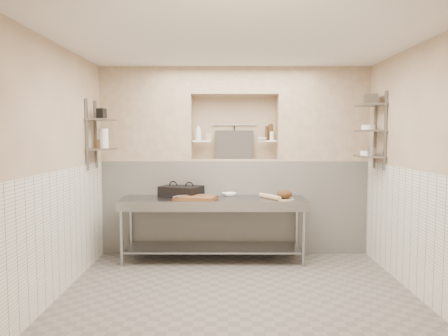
{
  "coord_description": "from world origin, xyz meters",
  "views": [
    {
      "loc": [
        -0.14,
        -4.94,
        1.79
      ],
      "look_at": [
        -0.16,
        0.9,
        1.35
      ],
      "focal_mm": 35.0,
      "sensor_mm": 36.0,
      "label": 1
    }
  ],
  "objects_px": {
    "cutting_board": "(196,198)",
    "bottle_soap": "(198,132)",
    "bread_loaf": "(284,194)",
    "rolling_pin": "(270,197)",
    "jug_left": "(103,138)",
    "panini_press": "(181,191)",
    "bowl_alcove": "(262,139)",
    "prep_table": "(213,216)",
    "mixing_bowl": "(229,194)"
  },
  "relations": [
    {
      "from": "prep_table",
      "to": "cutting_board",
      "type": "bearing_deg",
      "value": -153.53
    },
    {
      "from": "cutting_board",
      "to": "rolling_pin",
      "type": "height_order",
      "value": "rolling_pin"
    },
    {
      "from": "bottle_soap",
      "to": "jug_left",
      "type": "height_order",
      "value": "bottle_soap"
    },
    {
      "from": "bread_loaf",
      "to": "jug_left",
      "type": "bearing_deg",
      "value": 177.56
    },
    {
      "from": "rolling_pin",
      "to": "jug_left",
      "type": "bearing_deg",
      "value": 179.15
    },
    {
      "from": "panini_press",
      "to": "mixing_bowl",
      "type": "height_order",
      "value": "panini_press"
    },
    {
      "from": "cutting_board",
      "to": "rolling_pin",
      "type": "relative_size",
      "value": 1.26
    },
    {
      "from": "mixing_bowl",
      "to": "jug_left",
      "type": "height_order",
      "value": "jug_left"
    },
    {
      "from": "cutting_board",
      "to": "mixing_bowl",
      "type": "relative_size",
      "value": 2.67
    },
    {
      "from": "cutting_board",
      "to": "jug_left",
      "type": "bearing_deg",
      "value": 176.55
    },
    {
      "from": "panini_press",
      "to": "mixing_bowl",
      "type": "distance_m",
      "value": 0.7
    },
    {
      "from": "panini_press",
      "to": "mixing_bowl",
      "type": "relative_size",
      "value": 3.28
    },
    {
      "from": "cutting_board",
      "to": "bottle_soap",
      "type": "bearing_deg",
      "value": 90.08
    },
    {
      "from": "bottle_soap",
      "to": "bowl_alcove",
      "type": "xyz_separation_m",
      "value": [
        0.97,
        -0.03,
        -0.1
      ]
    },
    {
      "from": "bread_loaf",
      "to": "bottle_soap",
      "type": "xyz_separation_m",
      "value": [
        -1.23,
        0.69,
        0.86
      ]
    },
    {
      "from": "panini_press",
      "to": "bowl_alcove",
      "type": "bearing_deg",
      "value": 38.23
    },
    {
      "from": "jug_left",
      "to": "panini_press",
      "type": "bearing_deg",
      "value": 11.19
    },
    {
      "from": "prep_table",
      "to": "rolling_pin",
      "type": "relative_size",
      "value": 6.03
    },
    {
      "from": "rolling_pin",
      "to": "bottle_soap",
      "type": "bearing_deg",
      "value": 149.22
    },
    {
      "from": "mixing_bowl",
      "to": "bottle_soap",
      "type": "relative_size",
      "value": 0.8
    },
    {
      "from": "bottle_soap",
      "to": "bowl_alcove",
      "type": "distance_m",
      "value": 0.97
    },
    {
      "from": "panini_press",
      "to": "jug_left",
      "type": "relative_size",
      "value": 2.49
    },
    {
      "from": "cutting_board",
      "to": "bottle_soap",
      "type": "xyz_separation_m",
      "value": [
        -0.0,
        0.66,
        0.92
      ]
    },
    {
      "from": "cutting_board",
      "to": "panini_press",
      "type": "bearing_deg",
      "value": 128.69
    },
    {
      "from": "rolling_pin",
      "to": "bowl_alcove",
      "type": "xyz_separation_m",
      "value": [
        -0.07,
        0.59,
        0.8
      ]
    },
    {
      "from": "panini_press",
      "to": "bread_loaf",
      "type": "distance_m",
      "value": 1.49
    },
    {
      "from": "mixing_bowl",
      "to": "cutting_board",
      "type": "bearing_deg",
      "value": -144.85
    },
    {
      "from": "panini_press",
      "to": "bowl_alcove",
      "type": "height_order",
      "value": "bowl_alcove"
    },
    {
      "from": "mixing_bowl",
      "to": "rolling_pin",
      "type": "bearing_deg",
      "value": -26.76
    },
    {
      "from": "prep_table",
      "to": "bread_loaf",
      "type": "xyz_separation_m",
      "value": [
        0.99,
        -0.15,
        0.34
      ]
    },
    {
      "from": "bowl_alcove",
      "to": "jug_left",
      "type": "bearing_deg",
      "value": -166.24
    },
    {
      "from": "panini_press",
      "to": "rolling_pin",
      "type": "relative_size",
      "value": 1.55
    },
    {
      "from": "bottle_soap",
      "to": "jug_left",
      "type": "relative_size",
      "value": 0.95
    },
    {
      "from": "mixing_bowl",
      "to": "bread_loaf",
      "type": "bearing_deg",
      "value": -25.21
    },
    {
      "from": "jug_left",
      "to": "cutting_board",
      "type": "bearing_deg",
      "value": -3.45
    },
    {
      "from": "bread_loaf",
      "to": "jug_left",
      "type": "relative_size",
      "value": 0.78
    },
    {
      "from": "mixing_bowl",
      "to": "panini_press",
      "type": "bearing_deg",
      "value": -176.63
    },
    {
      "from": "bottle_soap",
      "to": "bowl_alcove",
      "type": "bearing_deg",
      "value": -1.7
    },
    {
      "from": "prep_table",
      "to": "jug_left",
      "type": "bearing_deg",
      "value": -178.53
    },
    {
      "from": "rolling_pin",
      "to": "jug_left",
      "type": "height_order",
      "value": "jug_left"
    },
    {
      "from": "panini_press",
      "to": "bowl_alcove",
      "type": "relative_size",
      "value": 4.54
    },
    {
      "from": "cutting_board",
      "to": "rolling_pin",
      "type": "distance_m",
      "value": 1.03
    },
    {
      "from": "rolling_pin",
      "to": "jug_left",
      "type": "xyz_separation_m",
      "value": [
        -2.32,
        0.03,
        0.81
      ]
    },
    {
      "from": "cutting_board",
      "to": "bottle_soap",
      "type": "height_order",
      "value": "bottle_soap"
    },
    {
      "from": "panini_press",
      "to": "jug_left",
      "type": "bearing_deg",
      "value": -146.57
    },
    {
      "from": "bottle_soap",
      "to": "bread_loaf",
      "type": "bearing_deg",
      "value": -29.27
    },
    {
      "from": "prep_table",
      "to": "bottle_soap",
      "type": "height_order",
      "value": "bottle_soap"
    },
    {
      "from": "panini_press",
      "to": "bread_loaf",
      "type": "height_order",
      "value": "panini_press"
    },
    {
      "from": "cutting_board",
      "to": "bread_loaf",
      "type": "distance_m",
      "value": 1.23
    },
    {
      "from": "panini_press",
      "to": "bread_loaf",
      "type": "xyz_separation_m",
      "value": [
        1.46,
        -0.32,
        0.0
      ]
    }
  ]
}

